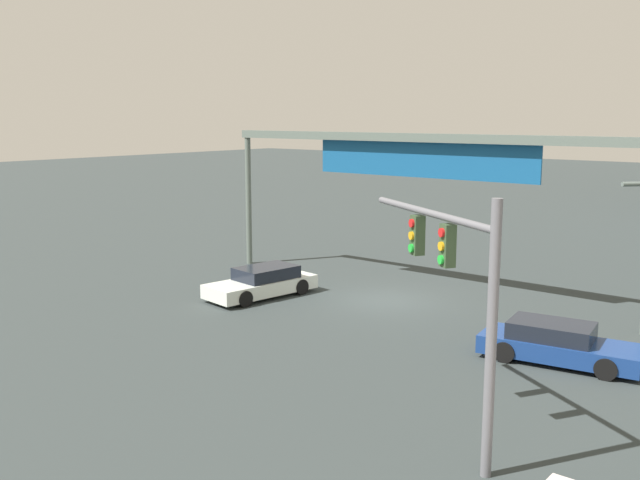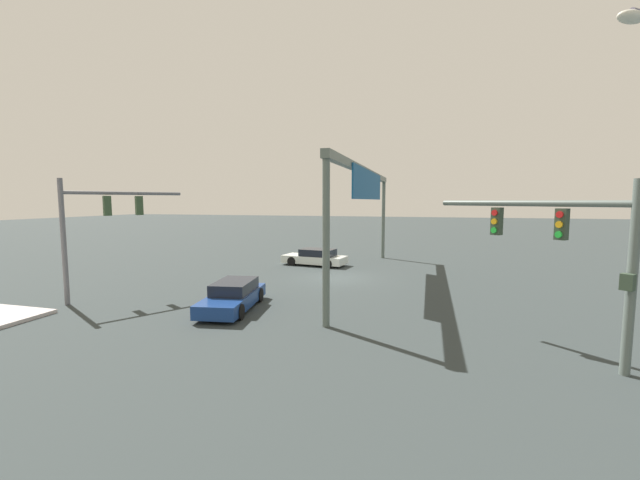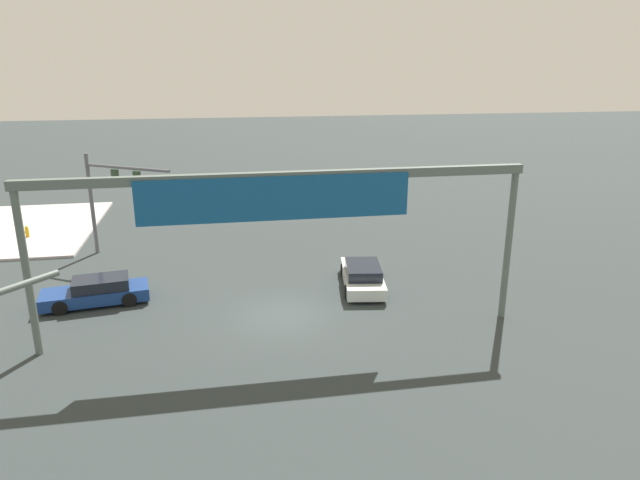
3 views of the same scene
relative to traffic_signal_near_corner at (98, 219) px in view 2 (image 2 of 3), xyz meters
The scene contains 6 objects.
ground_plane 13.27m from the traffic_signal_near_corner, 130.50° to the left, with size 192.25×192.25×0.00m, color #303838.
traffic_signal_near_corner is the anchor object (origin of this frame).
traffic_signal_opposite_side 19.23m from the traffic_signal_near_corner, 84.34° to the left, with size 4.53×4.88×5.31m.
overhead_sign_gantry 14.17m from the traffic_signal_near_corner, 125.38° to the left, with size 19.03×0.43×6.60m.
sedan_car_approaching 14.73m from the traffic_signal_near_corner, 150.60° to the left, with size 2.48×4.87×1.21m.
sedan_car_waiting_far 7.63m from the traffic_signal_near_corner, 91.69° to the left, with size 4.81×2.38×1.21m.
Camera 2 is at (23.31, 5.42, 4.72)m, focal length 22.13 mm.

